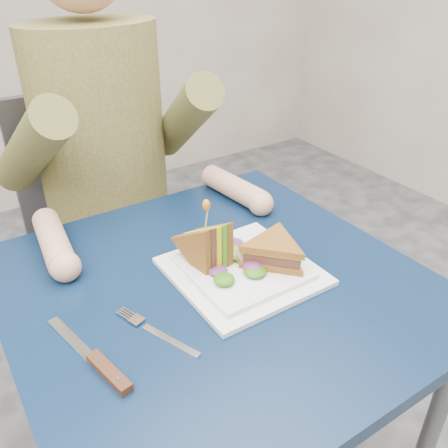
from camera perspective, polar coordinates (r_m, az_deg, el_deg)
table at (r=0.96m, az=-0.90°, el=-10.78°), size 0.75×0.75×0.73m
chair at (r=1.51m, az=-14.30°, el=0.17°), size 0.42×0.40×0.93m
diner at (r=1.27m, az=-14.64°, el=12.71°), size 0.54×0.59×0.74m
plate at (r=0.92m, az=2.23°, el=-5.49°), size 0.26×0.26×0.02m
sandwich_flat at (r=0.91m, az=6.01°, el=-3.29°), size 0.20×0.20×0.05m
sandwich_upright at (r=0.90m, az=-2.03°, el=-2.83°), size 0.09×0.14×0.14m
fork at (r=0.80m, az=-7.94°, el=-12.87°), size 0.08×0.17×0.01m
knife at (r=0.77m, az=-14.52°, el=-16.17°), size 0.06×0.22×0.02m
toothpick at (r=0.87m, az=-2.11°, el=0.69°), size 0.01×0.01×0.06m
toothpick_frill at (r=0.86m, az=-2.14°, el=2.31°), size 0.01×0.01×0.02m
lettuce_spill at (r=0.92m, az=2.15°, el=-4.02°), size 0.15×0.13×0.02m
onion_ring at (r=0.92m, az=2.85°, el=-3.72°), size 0.04×0.04×0.02m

